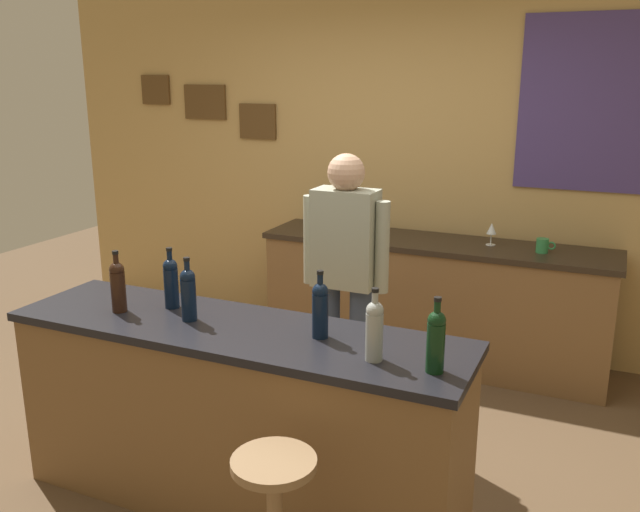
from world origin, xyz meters
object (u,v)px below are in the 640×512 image
Objects in this scene: wine_bottle_c at (188,293)px; wine_glass_a at (352,217)px; wine_bottle_d at (320,308)px; coffee_mug at (543,246)px; wine_bottle_b at (171,281)px; wine_glass_b at (492,229)px; wine_bottle_e at (374,329)px; wine_bottle_f at (436,339)px; wine_bottle_a at (118,285)px; bartender at (345,273)px; bar_stool at (275,511)px.

wine_bottle_c is 1.97× the size of wine_glass_a.
wine_bottle_d is 2.45× the size of coffee_mug.
wine_bottle_d is at bearing -72.19° from wine_glass_a.
coffee_mug is (1.54, 1.93, -0.11)m from wine_bottle_b.
wine_bottle_e is at bearing -91.74° from wine_glass_b.
wine_bottle_f reaches higher than wine_glass_b.
wine_bottle_a and wine_bottle_f have the same top height.
wine_bottle_a is 2.56m from wine_glass_b.
coffee_mug is at bearing 50.12° from wine_bottle_a.
wine_glass_b is at bearing 61.61° from bartender.
wine_glass_b is at bearing 59.13° from wine_bottle_b.
coffee_mug is (0.97, 1.08, 0.01)m from bartender.
wine_glass_a is at bearing 177.92° from coffee_mug.
wine_bottle_c is 0.65m from wine_bottle_d.
wine_bottle_c is at bearing -112.20° from bartender.
bartender is 2.38× the size of bar_stool.
wine_bottle_a is (-1.11, 0.51, 0.60)m from bar_stool.
bartender reaches higher than wine_bottle_f.
wine_bottle_a is 1.58m from wine_bottle_f.
wine_bottle_d is (-0.09, 0.60, 0.60)m from bar_stool.
wine_glass_b is at bearing 79.93° from wine_bottle_d.
wine_bottle_c is at bearing 175.50° from wine_bottle_e.
wine_bottle_f is at bearing 44.97° from bar_stool.
wine_bottle_c is at bearing -89.83° from wine_glass_a.
wine_bottle_a is 0.25m from wine_bottle_b.
wine_bottle_b is (-0.92, 0.66, 0.60)m from bar_stool.
wine_bottle_d is at bearing -74.51° from bartender.
wine_bottle_f is at bearing -85.14° from wine_glass_b.
wine_bottle_d reaches higher than wine_glass_b.
wine_bottle_d is (0.83, -0.06, 0.00)m from wine_bottle_b.
wine_bottle_a is at bearing -142.43° from wine_bottle_b.
bartender reaches higher than wine_bottle_d.
wine_bottle_e is 2.37m from wine_glass_a.
wine_glass_a is (-0.95, 2.17, -0.05)m from wine_bottle_e.
bartender is 5.29× the size of wine_bottle_e.
wine_bottle_a is 1.97× the size of wine_glass_a.
wine_bottle_b is 1.39m from wine_bottle_f.
wine_glass_b is at bearing 0.90° from wine_glass_a.
wine_bottle_e is (0.21, 0.47, 0.60)m from bar_stool.
wine_bottle_a reaches higher than wine_glass_a.
wine_glass_b is (0.36, 2.05, -0.05)m from wine_bottle_d.
wine_bottle_c is at bearing 176.12° from wine_bottle_f.
bar_stool is 2.22× the size of wine_bottle_f.
wine_bottle_c reaches higher than wine_glass_a.
wine_bottle_a is (-0.78, -1.01, 0.12)m from bartender.
coffee_mug is at bearing 51.39° from wine_bottle_b.
wine_bottle_b is 1.97× the size of wine_glass_a.
wine_bottle_c is at bearing -123.65° from coffee_mug.
wine_bottle_d reaches higher than wine_glass_a.
wine_bottle_e is at bearing -1.50° from wine_bottle_a.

